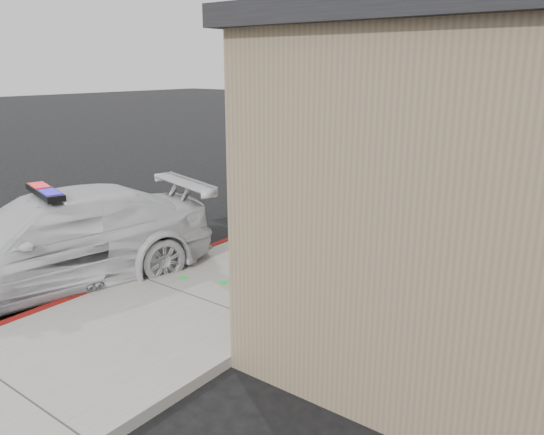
{
  "coord_description": "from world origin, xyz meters",
  "views": [
    {
      "loc": [
        7.18,
        -5.36,
        3.62
      ],
      "look_at": [
        1.23,
        2.42,
        0.83
      ],
      "focal_mm": 35.18,
      "sensor_mm": 36.0,
      "label": 1
    }
  ],
  "objects_px": {
    "street_tree_far": "(459,23)",
    "street_tree_mid": "(374,25)",
    "police_car": "(51,241)",
    "street_tree_near": "(298,51)",
    "fire_hydrant": "(187,241)"
  },
  "relations": [
    {
      "from": "street_tree_near",
      "to": "police_car",
      "type": "bearing_deg",
      "value": -108.33
    },
    {
      "from": "street_tree_mid",
      "to": "street_tree_far",
      "type": "relative_size",
      "value": 0.93
    },
    {
      "from": "street_tree_far",
      "to": "street_tree_mid",
      "type": "bearing_deg",
      "value": -93.68
    },
    {
      "from": "police_car",
      "to": "street_tree_far",
      "type": "height_order",
      "value": "street_tree_far"
    },
    {
      "from": "police_car",
      "to": "street_tree_far",
      "type": "bearing_deg",
      "value": 94.48
    },
    {
      "from": "street_tree_mid",
      "to": "street_tree_far",
      "type": "bearing_deg",
      "value": 86.32
    },
    {
      "from": "street_tree_mid",
      "to": "fire_hydrant",
      "type": "bearing_deg",
      "value": -97.81
    },
    {
      "from": "street_tree_near",
      "to": "street_tree_far",
      "type": "relative_size",
      "value": 0.8
    },
    {
      "from": "fire_hydrant",
      "to": "street_tree_near",
      "type": "height_order",
      "value": "street_tree_near"
    },
    {
      "from": "police_car",
      "to": "street_tree_far",
      "type": "relative_size",
      "value": 0.94
    },
    {
      "from": "police_car",
      "to": "street_tree_near",
      "type": "distance_m",
      "value": 5.99
    },
    {
      "from": "police_car",
      "to": "street_tree_mid",
      "type": "relative_size",
      "value": 1.01
    },
    {
      "from": "street_tree_near",
      "to": "street_tree_mid",
      "type": "distance_m",
      "value": 2.63
    },
    {
      "from": "street_tree_near",
      "to": "street_tree_far",
      "type": "distance_m",
      "value": 7.38
    },
    {
      "from": "fire_hydrant",
      "to": "street_tree_far",
      "type": "distance_m",
      "value": 11.16
    }
  ]
}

